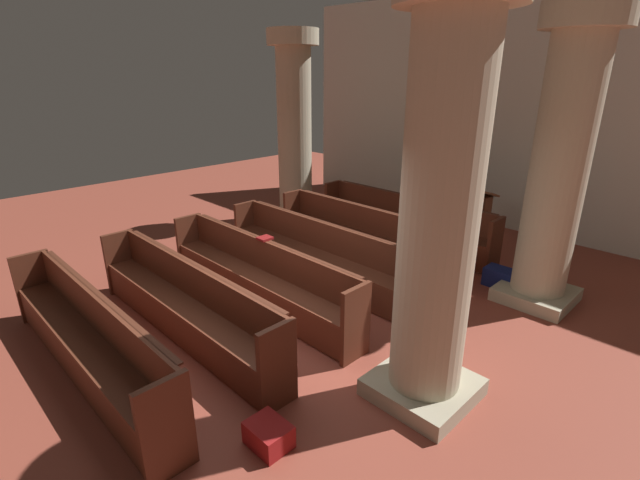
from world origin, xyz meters
The scene contains 15 objects.
ground_plane centered at (0.00, 0.00, 0.00)m, with size 19.20×19.20×0.00m, color brown.
back_wall centered at (0.00, 6.08, 2.25)m, with size 10.00×0.16×4.50m, color silver.
pew_row_0 centered at (-0.69, 3.73, 0.48)m, with size 3.56×0.46×0.89m.
pew_row_1 centered at (-0.69, 2.63, 0.48)m, with size 3.56×0.46×0.89m.
pew_row_2 centered at (-0.69, 1.52, 0.48)m, with size 3.56×0.47×0.89m.
pew_row_3 centered at (-0.69, 0.42, 0.48)m, with size 3.56×0.46×0.89m.
pew_row_4 centered at (-0.69, -0.68, 0.48)m, with size 3.56×0.46×0.89m.
pew_row_5 centered at (-0.69, -1.79, 0.48)m, with size 3.56×0.47×0.89m.
pillar_aisle_side centered at (1.93, 3.26, 1.96)m, with size 1.01×1.01×3.78m.
pillar_far_side centered at (-3.26, 3.41, 1.96)m, with size 1.01×1.01×3.78m.
pillar_aisle_rear centered at (1.93, 0.43, 1.96)m, with size 0.99×0.99×3.78m.
lectern centered at (0.33, 4.62, 0.45)m, with size 0.48×0.45×1.08m.
hymn_book centered at (-0.76, 0.61, 0.91)m, with size 0.17×0.18×0.03m, color maroon.
kneeler_box_navy centered at (1.37, 3.32, 0.14)m, with size 0.43×0.29×0.28m, color navy.
kneeler_box_red centered at (1.36, -1.07, 0.11)m, with size 0.37×0.30×0.22m, color maroon.
Camera 1 is at (3.85, -2.92, 3.04)m, focal length 25.57 mm.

